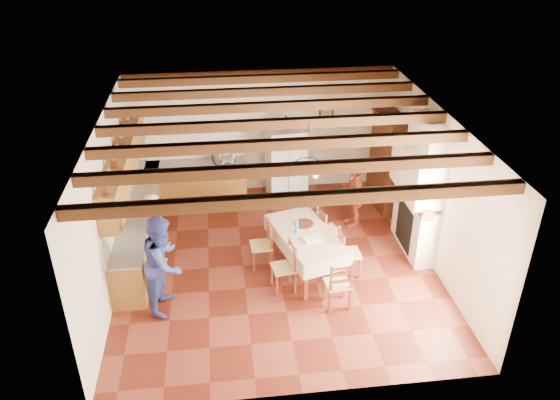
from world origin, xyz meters
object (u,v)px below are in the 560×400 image
(person_woman_blue, at_px, (164,263))
(chair_left_far, at_px, (261,245))
(chair_right_far, at_px, (328,230))
(chair_left_near, at_px, (283,267))
(chair_right_near, at_px, (349,252))
(chair_end_near, at_px, (338,283))
(dining_table, at_px, (306,237))
(person_man, at_px, (157,230))
(person_woman_red, at_px, (354,196))
(refrigerator, at_px, (287,163))
(chair_end_far, at_px, (284,218))
(hutch, at_px, (388,162))
(microwave, at_px, (223,156))

(person_woman_blue, bearing_deg, chair_left_far, -46.10)
(chair_right_far, bearing_deg, chair_left_near, 120.41)
(chair_right_near, xyz_separation_m, chair_end_near, (-0.42, -0.88, 0.00))
(dining_table, height_order, chair_left_far, chair_left_far)
(dining_table, height_order, person_man, person_man)
(person_woman_red, bearing_deg, person_man, -76.79)
(chair_left_far, bearing_deg, person_man, -101.25)
(refrigerator, bearing_deg, chair_end_far, -105.12)
(chair_left_far, height_order, chair_right_far, same)
(chair_right_near, height_order, person_woman_red, person_woman_red)
(dining_table, distance_m, chair_end_far, 1.22)
(hutch, relative_size, person_woman_blue, 1.23)
(chair_right_near, bearing_deg, person_man, 77.44)
(chair_right_near, bearing_deg, chair_end_far, 35.92)
(chair_right_far, bearing_deg, hutch, -61.99)
(chair_left_near, bearing_deg, person_man, -123.27)
(chair_right_far, height_order, microwave, microwave)
(hutch, xyz_separation_m, chair_left_far, (-3.06, -2.04, -0.62))
(chair_right_near, xyz_separation_m, person_woman_blue, (-3.35, -0.52, 0.42))
(dining_table, bearing_deg, chair_left_near, -132.07)
(refrigerator, distance_m, chair_left_far, 2.91)
(hutch, relative_size, chair_end_far, 2.30)
(refrigerator, bearing_deg, chair_left_near, -104.34)
(chair_right_near, height_order, chair_end_far, same)
(person_man, bearing_deg, chair_end_far, -79.04)
(chair_end_near, height_order, person_man, person_man)
(chair_end_near, relative_size, person_man, 0.61)
(person_man, distance_m, person_woman_red, 4.18)
(hutch, xyz_separation_m, chair_end_far, (-2.49, -1.09, -0.62))
(microwave, bearing_deg, person_woman_red, -49.20)
(hutch, bearing_deg, chair_right_near, -124.85)
(hutch, xyz_separation_m, dining_table, (-2.22, -2.26, -0.37))
(chair_right_far, height_order, chair_end_near, same)
(chair_right_near, bearing_deg, refrigerator, 12.39)
(chair_left_far, bearing_deg, chair_end_near, 38.45)
(chair_end_near, relative_size, chair_end_far, 1.00)
(chair_end_near, bearing_deg, chair_right_far, -101.13)
(chair_right_far, height_order, chair_end_far, same)
(person_man, bearing_deg, chair_right_near, -105.79)
(hutch, distance_m, dining_table, 3.19)
(chair_left_near, height_order, chair_right_near, same)
(hutch, height_order, person_woman_red, hutch)
(hutch, distance_m, chair_left_near, 3.96)
(chair_end_far, relative_size, person_woman_blue, 0.54)
(chair_right_near, bearing_deg, chair_end_near, 153.67)
(chair_right_far, relative_size, person_woman_blue, 0.54)
(person_woman_red, relative_size, microwave, 3.03)
(dining_table, relative_size, chair_right_far, 2.13)
(chair_right_near, distance_m, chair_right_far, 0.87)
(dining_table, height_order, person_woman_blue, person_woman_blue)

